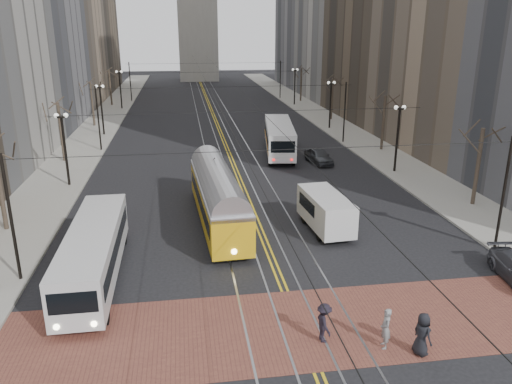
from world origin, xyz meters
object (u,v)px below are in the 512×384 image
object	(u,v)px
rear_bus	(279,139)
cargo_van	(325,213)
pedestrian_b	(386,328)
pedestrian_d	(324,323)
transit_bus	(94,255)
sedan_grey	(319,156)
pedestrian_a	(422,334)
streetcar	(218,202)

from	to	relation	value
rear_bus	cargo_van	xyz separation A→B (m)	(-1.00, -20.17, -0.34)
cargo_van	pedestrian_b	size ratio (longest dim) A/B	3.11
cargo_van	pedestrian_d	world-z (taller)	cargo_van
transit_bus	pedestrian_d	world-z (taller)	transit_bus
pedestrian_b	rear_bus	bearing A→B (deg)	-174.15
transit_bus	pedestrian_d	xyz separation A→B (m)	(9.90, -6.77, -0.51)
transit_bus	pedestrian_b	world-z (taller)	transit_bus
sedan_grey	transit_bus	bearing A→B (deg)	-137.66
pedestrian_a	cargo_van	bearing A→B (deg)	-16.70
rear_bus	pedestrian_b	distance (m)	32.24
cargo_van	rear_bus	bearing A→B (deg)	82.70
pedestrian_a	pedestrian_b	size ratio (longest dim) A/B	1.04
pedestrian_d	cargo_van	bearing A→B (deg)	-22.24
cargo_van	pedestrian_d	distance (m)	11.70
pedestrian_b	streetcar	bearing A→B (deg)	-149.34
rear_bus	sedan_grey	size ratio (longest dim) A/B	2.82
streetcar	sedan_grey	bearing A→B (deg)	49.51
streetcar	pedestrian_b	bearing A→B (deg)	-71.97
pedestrian_b	pedestrian_d	size ratio (longest dim) A/B	1.02
pedestrian_b	pedestrian_d	xyz separation A→B (m)	(-2.28, 0.77, -0.02)
sedan_grey	pedestrian_a	size ratio (longest dim) A/B	2.32
pedestrian_a	pedestrian_b	xyz separation A→B (m)	(-1.23, 0.62, -0.04)
sedan_grey	pedestrian_d	xyz separation A→B (m)	(-7.20, -27.11, 0.15)
rear_bus	pedestrian_d	size ratio (longest dim) A/B	6.94
pedestrian_d	pedestrian_b	bearing A→B (deg)	-114.70
streetcar	rear_bus	bearing A→B (deg)	64.17
sedan_grey	pedestrian_b	bearing A→B (deg)	-107.62
pedestrian_b	cargo_van	bearing A→B (deg)	-175.32
streetcar	pedestrian_d	size ratio (longest dim) A/B	7.57
transit_bus	rear_bus	distance (m)	28.42
streetcar	rear_bus	size ratio (longest dim) A/B	1.09
pedestrian_b	pedestrian_a	bearing A→B (deg)	72.48
streetcar	cargo_van	bearing A→B (deg)	-21.55
cargo_van	sedan_grey	size ratio (longest dim) A/B	1.29
sedan_grey	pedestrian_d	bearing A→B (deg)	-112.48
sedan_grey	cargo_van	bearing A→B (deg)	-111.52
transit_bus	pedestrian_d	distance (m)	12.01
transit_bus	streetcar	world-z (taller)	streetcar
cargo_van	pedestrian_a	xyz separation A→B (m)	(0.24, -12.63, -0.27)
rear_bus	cargo_van	size ratio (longest dim) A/B	2.19
pedestrian_a	pedestrian_b	distance (m)	1.37
rear_bus	cargo_van	world-z (taller)	rear_bus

